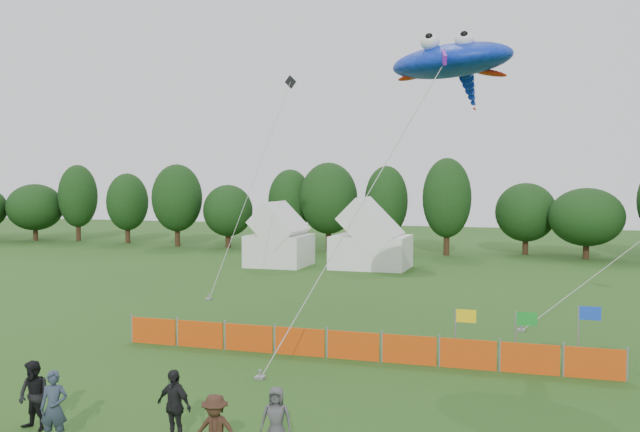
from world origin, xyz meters
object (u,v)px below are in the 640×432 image
(spectator_a, at_px, (54,408))
(spectator_d, at_px, (174,406))
(spectator_e, at_px, (276,419))
(spectator_b, at_px, (34,396))
(stingray_kite, at_px, (453,63))
(barrier_fence, at_px, (353,346))
(spectator_c, at_px, (215,432))
(tent_left, at_px, (279,240))
(tent_right, at_px, (371,241))

(spectator_a, relative_size, spectator_d, 1.01)
(spectator_d, relative_size, spectator_e, 1.17)
(spectator_b, xyz_separation_m, stingray_kite, (8.73, 13.79, 10.06))
(barrier_fence, distance_m, spectator_c, 10.13)
(tent_left, relative_size, spectator_b, 2.40)
(spectator_b, distance_m, spectator_c, 5.53)
(barrier_fence, relative_size, stingray_kite, 1.24)
(spectator_a, distance_m, spectator_e, 5.38)
(spectator_d, bearing_deg, spectator_c, -20.25)
(tent_left, distance_m, spectator_d, 35.07)
(spectator_a, relative_size, spectator_e, 1.18)
(stingray_kite, bearing_deg, barrier_fence, -122.33)
(tent_right, height_order, barrier_fence, tent_right)
(spectator_b, bearing_deg, tent_right, 98.37)
(tent_left, distance_m, spectator_e, 35.70)
(tent_right, height_order, spectator_c, tent_right)
(tent_left, bearing_deg, spectator_c, -71.27)
(tent_left, height_order, stingray_kite, stingray_kite)
(tent_left, distance_m, barrier_fence, 27.53)
(tent_right, distance_m, spectator_a, 35.34)
(spectator_d, distance_m, stingray_kite, 17.48)
(tent_right, xyz_separation_m, barrier_fence, (5.46, -25.34, -1.43))
(tent_left, bearing_deg, spectator_a, -77.84)
(spectator_b, height_order, stingray_kite, stingray_kite)
(spectator_a, bearing_deg, tent_right, 71.66)
(spectator_d, bearing_deg, spectator_a, -143.39)
(tent_left, bearing_deg, barrier_fence, -63.65)
(tent_left, distance_m, spectator_c, 36.71)
(barrier_fence, bearing_deg, tent_right, 102.17)
(barrier_fence, distance_m, stingray_kite, 11.72)
(spectator_c, distance_m, spectator_e, 1.67)
(tent_left, relative_size, spectator_a, 2.37)
(tent_right, xyz_separation_m, spectator_e, (5.94, -34.05, -1.17))
(tent_left, relative_size, tent_right, 0.79)
(tent_right, relative_size, spectator_a, 3.01)
(spectator_a, height_order, stingray_kite, stingray_kite)
(barrier_fence, height_order, spectator_b, spectator_b)
(tent_left, height_order, spectator_a, tent_left)
(spectator_b, distance_m, spectator_e, 6.39)
(tent_left, height_order, spectator_c, tent_left)
(tent_right, bearing_deg, spectator_e, -80.10)
(stingray_kite, bearing_deg, spectator_c, -102.60)
(spectator_e, bearing_deg, spectator_c, -131.50)
(tent_right, xyz_separation_m, stingray_kite, (8.30, -20.85, 9.01))
(stingray_kite, bearing_deg, spectator_b, -122.34)
(tent_left, xyz_separation_m, spectator_c, (11.78, -34.75, -1.06))
(spectator_c, height_order, spectator_d, spectator_d)
(spectator_e, bearing_deg, tent_right, 91.04)
(tent_right, distance_m, stingray_kite, 24.18)
(barrier_fence, xyz_separation_m, spectator_d, (-2.10, -8.93, 0.39))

